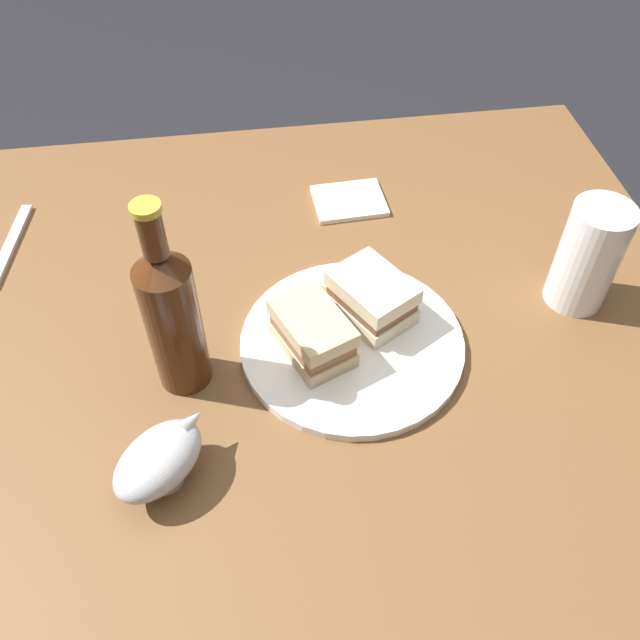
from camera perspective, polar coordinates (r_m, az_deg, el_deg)
The scene contains 16 objects.
ground_plane at distance 1.53m, azimuth -1.64°, elevation -18.76°, with size 6.00×6.00×0.00m, color black.
dining_table at distance 1.20m, azimuth -2.02°, elevation -11.97°, with size 1.14×0.94×0.73m, color brown.
plate at distance 0.87m, azimuth 2.72°, elevation -1.96°, with size 0.29×0.29×0.01m, color white.
sandwich_half_left at distance 0.87m, azimuth 4.40°, elevation 1.92°, with size 0.12×0.13×0.06m.
sandwich_half_right at distance 0.83m, azimuth -0.64°, elevation -1.12°, with size 0.11×0.13×0.06m.
potato_wedge_front at distance 0.87m, azimuth 0.33°, elevation -0.27°, with size 0.04×0.02×0.02m, color #AD702D.
potato_wedge_middle at distance 0.89m, azimuth -1.62°, elevation 1.20°, with size 0.05×0.02×0.02m, color gold.
potato_wedge_back at distance 0.88m, azimuth -2.88°, elevation 0.73°, with size 0.05×0.02×0.02m, color #AD702D.
potato_wedge_left_edge at distance 0.87m, azimuth -1.75°, elevation -0.04°, with size 0.04×0.02×0.02m, color #AD702D.
potato_wedge_right_edge at distance 0.90m, azimuth 0.23°, elevation 1.63°, with size 0.04×0.02×0.02m, color #B77F33.
potato_wedge_stray at distance 0.89m, azimuth -0.29°, elevation 1.17°, with size 0.06×0.02×0.02m, color #AD702D.
pint_glass at distance 0.95m, azimuth 21.58°, elevation 4.57°, with size 0.08×0.08×0.15m.
gravy_boat at distance 0.75m, azimuth -13.42°, elevation -11.41°, with size 0.13×0.13×0.06m.
cider_bottle at distance 0.78m, azimuth -12.41°, elevation 0.31°, with size 0.06×0.06×0.27m.
napkin at distance 1.08m, azimuth 2.48°, elevation 10.04°, with size 0.11×0.09×0.01m, color silver.
fork at distance 1.10m, azimuth -24.74°, elevation 5.77°, with size 0.18×0.02×0.01m, color silver.
Camera 1 is at (0.04, 0.59, 1.41)m, focal length 37.81 mm.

